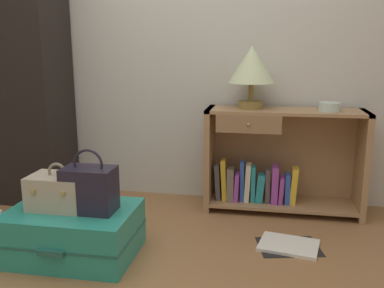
% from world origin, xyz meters
% --- Properties ---
extents(back_wall, '(6.40, 0.10, 2.60)m').
position_xyz_m(back_wall, '(0.00, 1.50, 1.30)').
color(back_wall, beige).
rests_on(back_wall, ground_plane).
extents(wardrobe, '(0.86, 0.47, 2.08)m').
position_xyz_m(wardrobe, '(-1.32, 1.20, 1.04)').
color(wardrobe, black).
rests_on(wardrobe, ground_plane).
extents(bookshelf, '(1.08, 0.35, 0.73)m').
position_xyz_m(bookshelf, '(0.68, 1.27, 0.35)').
color(bookshelf, '#A37A51').
rests_on(bookshelf, ground_plane).
extents(table_lamp, '(0.31, 0.31, 0.43)m').
position_xyz_m(table_lamp, '(0.49, 1.27, 1.01)').
color(table_lamp, olive).
rests_on(table_lamp, bookshelf).
extents(bowl, '(0.14, 0.14, 0.06)m').
position_xyz_m(bowl, '(1.00, 1.22, 0.76)').
color(bowl, silver).
rests_on(bowl, bookshelf).
extents(suitcase_large, '(0.69, 0.51, 0.27)m').
position_xyz_m(suitcase_large, '(-0.43, 0.36, 0.14)').
color(suitcase_large, teal).
rests_on(suitcase_large, ground_plane).
extents(train_case, '(0.30, 0.22, 0.26)m').
position_xyz_m(train_case, '(-0.50, 0.37, 0.37)').
color(train_case, '#B7A88E').
rests_on(train_case, suitcase_large).
extents(handbag, '(0.27, 0.17, 0.34)m').
position_xyz_m(handbag, '(-0.31, 0.35, 0.40)').
color(handbag, '#231E2D').
rests_on(handbag, suitcase_large).
extents(bottle, '(0.08, 0.08, 0.20)m').
position_xyz_m(bottle, '(-0.93, 0.42, 0.09)').
color(bottle, white).
rests_on(bottle, ground_plane).
extents(open_book_on_floor, '(0.40, 0.34, 0.02)m').
position_xyz_m(open_book_on_floor, '(0.76, 0.67, 0.01)').
color(open_book_on_floor, white).
rests_on(open_book_on_floor, ground_plane).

